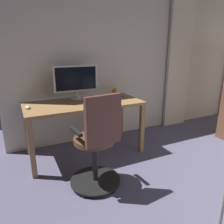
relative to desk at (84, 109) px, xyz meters
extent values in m
cube|color=beige|center=(-1.65, -0.51, 0.69)|extent=(5.41, 0.10, 2.71)
cube|color=beige|center=(-1.98, -0.40, 0.60)|extent=(0.49, 0.06, 2.53)
cube|color=olive|center=(0.00, 0.00, 0.07)|extent=(1.56, 0.72, 0.04)
cube|color=olive|center=(-0.74, 0.32, -0.31)|extent=(0.06, 0.06, 0.72)
cube|color=#926E49|center=(0.74, 0.32, -0.31)|extent=(0.06, 0.06, 0.72)
cube|color=#916844|center=(-0.74, -0.32, -0.31)|extent=(0.06, 0.06, 0.72)
cube|color=olive|center=(0.74, -0.32, -0.31)|extent=(0.06, 0.06, 0.72)
cylinder|color=black|center=(0.14, 0.74, -0.63)|extent=(0.56, 0.56, 0.02)
sphere|color=black|center=(-0.12, 0.71, -0.64)|extent=(0.05, 0.05, 0.05)
sphere|color=black|center=(0.08, 0.49, -0.64)|extent=(0.05, 0.05, 0.05)
sphere|color=black|center=(0.36, 0.61, -0.64)|extent=(0.05, 0.05, 0.05)
sphere|color=black|center=(0.33, 0.91, -0.64)|extent=(0.05, 0.05, 0.05)
sphere|color=black|center=(0.03, 0.98, -0.64)|extent=(0.05, 0.05, 0.05)
cylinder|color=black|center=(0.14, 0.74, -0.39)|extent=(0.06, 0.06, 0.47)
cylinder|color=brown|center=(0.14, 0.74, -0.13)|extent=(0.49, 0.49, 0.05)
cube|color=brown|center=(0.11, 0.94, 0.14)|extent=(0.38, 0.09, 0.49)
cube|color=black|center=(0.34, 0.76, 0.00)|extent=(0.07, 0.24, 0.03)
cube|color=black|center=(-0.06, 0.72, 0.00)|extent=(0.07, 0.24, 0.03)
cylinder|color=silver|center=(0.02, -0.24, 0.10)|extent=(0.18, 0.18, 0.01)
cylinder|color=silver|center=(0.02, -0.24, 0.15)|extent=(0.04, 0.04, 0.10)
cube|color=silver|center=(0.02, -0.25, 0.38)|extent=(0.63, 0.03, 0.36)
cube|color=black|center=(0.02, -0.23, 0.38)|extent=(0.58, 0.01, 0.32)
cube|color=#333338|center=(-0.41, 0.02, 0.10)|extent=(0.40, 0.14, 0.02)
ellipsoid|color=white|center=(0.71, 0.00, 0.11)|extent=(0.06, 0.10, 0.04)
cylinder|color=orange|center=(-0.59, -0.25, 0.14)|extent=(0.08, 0.08, 0.09)
torus|color=orange|center=(-0.54, -0.25, 0.14)|extent=(0.06, 0.01, 0.06)
camera|label=1|loc=(0.85, 2.68, 0.81)|focal=34.05mm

